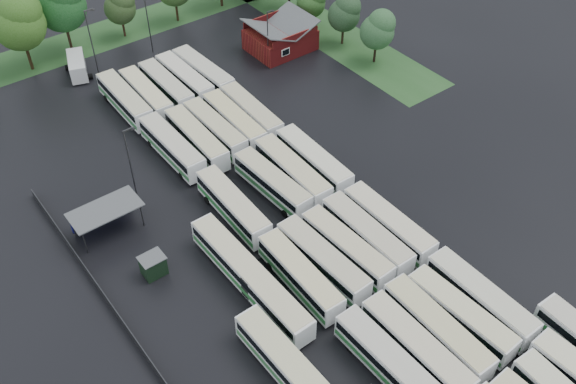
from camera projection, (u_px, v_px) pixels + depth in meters
ground at (339, 274)px, 71.14m from camera, size 160.00×160.00×0.00m
brick_building at (280, 39)px, 105.47m from camera, size 10.07×8.60×5.39m
wash_shed at (104, 211)px, 74.26m from camera, size 8.20×4.20×3.58m
utility_hut at (153, 265)px, 70.35m from camera, size 2.70×2.20×2.62m
grass_strip_north at (101, 37)px, 109.75m from camera, size 80.00×10.00×0.01m
grass_strip_east at (326, 31)px, 111.22m from camera, size 10.00×50.00×0.01m
west_fence at (124, 324)px, 65.48m from camera, size 0.10×50.00×1.20m
bus_r1c0 at (389, 362)px, 60.70m from camera, size 2.81×12.69×3.52m
bus_r1c1 at (416, 348)px, 61.83m from camera, size 2.85×12.98×3.61m
bus_r1c2 at (437, 329)px, 63.40m from camera, size 3.12×12.99×3.59m
bus_r1c3 at (460, 315)px, 64.79m from camera, size 3.12×12.49×3.45m
bus_r1c4 at (480, 298)px, 66.26m from camera, size 2.86×12.91×3.59m
bus_r2c0 at (300, 275)px, 68.55m from camera, size 3.10×12.50×3.46m
bus_r2c1 at (323, 260)px, 70.05m from camera, size 3.08×12.82×3.55m
bus_r2c2 at (346, 248)px, 71.42m from camera, size 3.12×12.57×3.47m
bus_r2c3 at (367, 235)px, 72.81m from camera, size 2.87×12.87×3.58m
bus_r2c4 at (388, 224)px, 74.11m from camera, size 2.78×12.86×3.58m
bus_r3c0 at (233, 206)px, 76.30m from camera, size 3.18×12.92×3.57m
bus_r3c2 at (272, 183)px, 79.37m from camera, size 3.14×12.54×3.46m
bus_r3c3 at (292, 172)px, 80.77m from camera, size 3.21×13.21×3.65m
bus_r3c4 at (314, 161)px, 82.39m from camera, size 3.16×13.08×3.62m
bus_r4c0 at (172, 147)px, 84.50m from camera, size 2.78×13.00×3.62m
bus_r4c1 at (197, 139)px, 85.76m from camera, size 3.21×13.02×3.60m
bus_r4c2 at (215, 129)px, 87.46m from camera, size 2.74×12.51×3.48m
bus_r4c3 at (234, 121)px, 88.70m from camera, size 3.15×12.80×3.54m
bus_r4c4 at (251, 113)px, 90.22m from camera, size 3.21×12.67×3.50m
bus_r5c0 at (125, 100)px, 92.37m from camera, size 3.10×13.14×3.64m
bus_r5c1 at (146, 95)px, 93.49m from camera, size 3.12×12.65×3.50m
bus_r5c2 at (166, 86)px, 95.10m from camera, size 2.85×12.56×3.49m
bus_r5c3 at (185, 79)px, 96.57m from camera, size 2.83×12.76×3.54m
bus_r5c4 at (203, 72)px, 97.79m from camera, size 3.27×13.09×3.62m
artic_bus_west_b at (250, 277)px, 68.29m from camera, size 2.82×19.10×3.54m
minibus at (77, 65)px, 99.96m from camera, size 4.52×7.12×2.92m
tree_north_1 at (19, 19)px, 96.37m from camera, size 8.07×8.07×13.37m
tree_north_2 at (61, 2)px, 100.68m from camera, size 8.01×8.01×13.26m
tree_north_3 at (121, 6)px, 106.08m from camera, size 5.26×5.26×8.71m
tree_east_0 at (379, 29)px, 99.87m from camera, size 5.46×5.46×9.05m
tree_east_1 at (345, 12)px, 104.21m from camera, size 5.31×5.31×8.80m
tree_east_2 at (312, 1)px, 108.25m from camera, size 4.94×4.90×8.11m
lamp_post_ne at (268, 35)px, 99.56m from camera, size 1.42×0.28×9.19m
lamp_post_nw at (130, 159)px, 76.64m from camera, size 1.56×0.30×10.11m
lamp_post_back_w at (92, 38)px, 96.70m from camera, size 1.68×0.33×10.92m
lamp_post_back_e at (149, 19)px, 102.14m from camera, size 1.54×0.30×10.03m
puddle_2 at (271, 275)px, 71.05m from camera, size 5.59×5.59×0.01m
puddle_3 at (392, 267)px, 71.90m from camera, size 4.50×4.50×0.01m
puddle_4 at (565, 333)px, 65.40m from camera, size 2.73×2.73×0.01m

